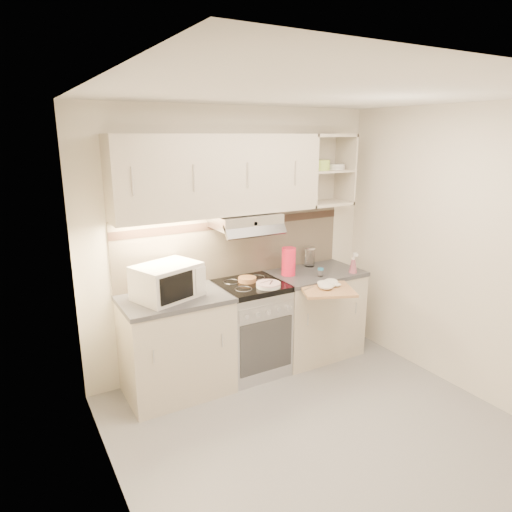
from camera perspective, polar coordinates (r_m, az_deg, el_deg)
The scene contains 17 objects.
ground at distance 3.86m, azimuth 7.95°, elevation -20.78°, with size 3.00×3.00×0.00m, color gray.
room_shell at distance 3.49m, azimuth 5.24°, elevation 4.70°, with size 3.04×2.84×2.52m.
base_cabinet_left at distance 4.16m, azimuth -9.89°, elevation -11.14°, with size 0.90×0.60×0.86m, color beige.
worktop_left at distance 3.98m, azimuth -10.18°, elevation -5.31°, with size 0.92×0.62×0.04m, color #47474C.
base_cabinet_right at distance 4.82m, azimuth 7.20°, elevation -7.28°, with size 0.90×0.60×0.86m, color beige.
worktop_right at distance 4.67m, azimuth 7.37°, elevation -2.16°, with size 0.92×0.62×0.04m, color #47474C.
electric_range at distance 4.43m, azimuth -0.67°, elevation -8.92°, with size 0.60×0.60×0.90m.
microwave at distance 3.92m, azimuth -11.04°, elevation -3.12°, with size 0.62×0.54×0.29m.
watering_can at distance 3.87m, azimuth -10.26°, elevation -4.42°, with size 0.25×0.13×0.21m.
plate_stack at distance 4.15m, azimuth 1.56°, elevation -3.61°, with size 0.22×0.22×0.05m.
bread_loaf at distance 4.30m, azimuth -1.11°, elevation -2.95°, with size 0.17×0.17×0.04m, color #B47D4B.
pink_pitcher at distance 4.48m, azimuth 4.10°, elevation -0.68°, with size 0.15×0.14×0.28m.
glass_jar at distance 4.81m, azimuth 6.73°, elevation -0.08°, with size 0.11×0.11×0.21m.
spice_jar at distance 4.49m, azimuth 8.07°, elevation -2.02°, with size 0.06×0.06×0.08m.
spray_bottle at distance 4.67m, azimuth 12.06°, elevation -1.03°, with size 0.08×0.08×0.22m.
cutting_board at distance 4.22m, azimuth 8.88°, elevation -4.20°, with size 0.46×0.41×0.03m, color tan.
dish_towel at distance 4.25m, azimuth 9.23°, elevation -3.45°, with size 0.23×0.20×0.06m, color white, non-canonical shape.
Camera 1 is at (-1.98, -2.43, 2.24)m, focal length 32.00 mm.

